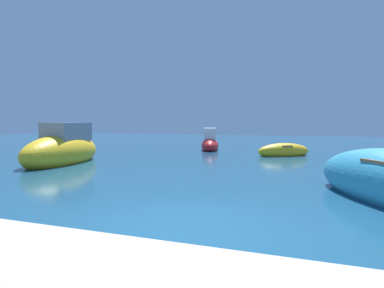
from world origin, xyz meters
TOP-DOWN VIEW (x-y plane):
  - ground at (0.00, 0.00)m, footprint 80.00×80.00m
  - moored_boat_0 at (-8.85, 6.82)m, footprint 2.59×5.48m
  - moored_boat_1 at (0.97, 13.62)m, footprint 3.25×2.68m
  - moored_boat_3 at (-4.10, 15.80)m, footprint 1.95×3.24m

SIDE VIEW (x-z plane):
  - ground at x=0.00m, z-range 0.00..0.00m
  - moored_boat_1 at x=0.97m, z-range -0.21..0.74m
  - moored_boat_3 at x=-4.10m, z-range -0.43..1.33m
  - moored_boat_0 at x=-8.85m, z-range -0.54..1.79m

